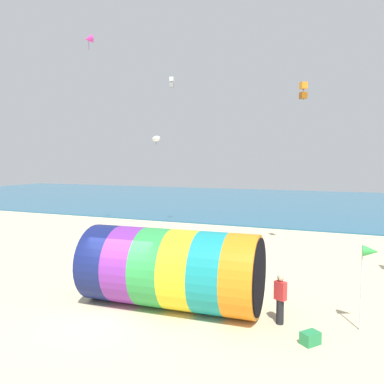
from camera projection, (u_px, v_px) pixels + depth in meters
name	position (u px, v px, depth m)	size (l,w,h in m)	color
ground_plane	(111.00, 316.00, 12.59)	(120.00, 120.00, 0.00)	beige
sea	(284.00, 202.00, 48.27)	(120.00, 40.00, 0.10)	#236084
giant_inflatable_tube	(172.00, 268.00, 13.32)	(6.45, 3.11, 2.79)	navy
kite_handler	(280.00, 299.00, 11.92)	(0.42, 0.36, 1.62)	black
kite_white_parafoil	(156.00, 139.00, 24.00)	(1.12, 1.10, 0.59)	white
kite_magenta_delta	(89.00, 39.00, 26.82)	(0.87, 0.89, 1.11)	#D1339E
kite_orange_box	(303.00, 91.00, 20.92)	(0.48, 0.48, 0.97)	orange
kite_white_box	(172.00, 82.00, 27.69)	(0.31, 0.31, 0.78)	white
beach_flag	(370.00, 255.00, 11.28)	(0.47, 0.36, 2.67)	silver
cooler_box	(310.00, 338.00, 10.63)	(0.52, 0.36, 0.36)	#268C4C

